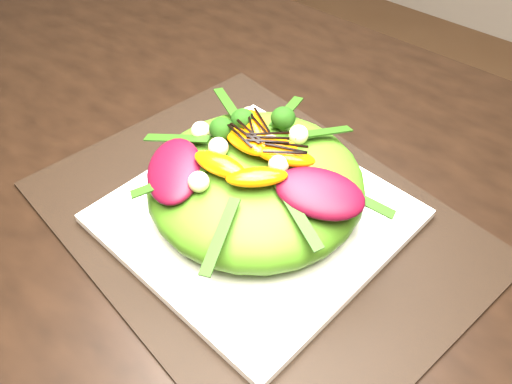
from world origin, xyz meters
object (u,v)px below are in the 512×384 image
Objects in this scene: placemat at (256,220)px; lettuce_mound at (256,184)px; dining_table at (115,141)px; orange_segment at (263,144)px; plate_base at (256,216)px; salad_bowl at (256,207)px.

lettuce_mound is at bearing 90.00° from placemat.
orange_segment is (0.25, 0.01, 0.13)m from dining_table.
plate_base is at bearing 0.00° from placemat.
salad_bowl reaches higher than placemat.
salad_bowl is 0.04m from lettuce_mound.
salad_bowl is (0.00, 0.00, 0.02)m from placemat.
lettuce_mound is (0.00, 0.00, 0.05)m from plate_base.
lettuce_mound is 3.88× the size of orange_segment.
plate_base is at bearing -0.84° from dining_table.
orange_segment is (-0.00, 0.01, 0.10)m from placemat.
dining_table is 7.06× the size of lettuce_mound.
dining_table is 0.25m from placemat.
orange_segment reaches higher than lettuce_mound.
salad_bowl is (0.00, 0.00, 0.01)m from plate_base.
salad_bowl is at bearing -0.84° from dining_table.
orange_segment is (-0.00, 0.01, 0.08)m from salad_bowl.
placemat is (0.25, -0.00, 0.02)m from dining_table.
plate_base reaches higher than placemat.
plate_base is (0.00, 0.00, 0.01)m from placemat.
dining_table is 0.26m from lettuce_mound.
placemat is 0.01m from plate_base.
salad_bowl reaches higher than plate_base.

